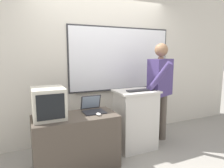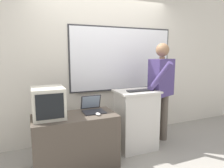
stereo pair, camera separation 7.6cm
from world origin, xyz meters
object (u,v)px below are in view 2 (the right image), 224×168
lectern_podium (136,120)px  wireless_keyboard (140,90)px  side_desk (76,141)px  person_presenter (161,86)px  computer_mouse_by_laptop (98,114)px  computer_mouse_by_keyboard (153,89)px  crt_monitor (48,103)px  laptop (92,107)px

lectern_podium → wireless_keyboard: size_ratio=2.38×
side_desk → person_presenter: 1.66m
computer_mouse_by_laptop → computer_mouse_by_keyboard: computer_mouse_by_keyboard is taller
side_desk → crt_monitor: (-0.32, 0.04, 0.56)m
wireless_keyboard → computer_mouse_by_keyboard: (0.23, -0.01, 0.01)m
laptop → wireless_keyboard: size_ratio=0.76×
person_presenter → computer_mouse_by_laptop: person_presenter is taller
person_presenter → lectern_podium: bearing=163.7°
computer_mouse_by_keyboard → crt_monitor: crt_monitor is taller
lectern_podium → computer_mouse_by_laptop: size_ratio=9.59×
computer_mouse_by_keyboard → person_presenter: bearing=24.9°
person_presenter → computer_mouse_by_keyboard: 0.28m
lectern_podium → laptop: lectern_podium is taller
laptop → computer_mouse_by_laptop: 0.22m
lectern_podium → computer_mouse_by_keyboard: (0.25, -0.07, 0.49)m
laptop → wireless_keyboard: (0.77, 0.00, 0.18)m
laptop → crt_monitor: (-0.60, -0.06, 0.14)m
side_desk → laptop: size_ratio=3.59×
side_desk → computer_mouse_by_laptop: 0.49m
lectern_podium → computer_mouse_by_keyboard: computer_mouse_by_keyboard is taller
wireless_keyboard → laptop: bearing=-179.7°
crt_monitor → laptop: bearing=5.3°
computer_mouse_by_laptop → crt_monitor: size_ratio=0.23×
computer_mouse_by_laptop → crt_monitor: crt_monitor is taller
crt_monitor → computer_mouse_by_laptop: bearing=-14.6°
side_desk → crt_monitor: 0.65m
side_desk → computer_mouse_by_keyboard: 1.41m
crt_monitor → person_presenter: bearing=5.0°
lectern_podium → person_presenter: person_presenter is taller
person_presenter → wireless_keyboard: person_presenter is taller
lectern_podium → person_presenter: bearing=4.7°
person_presenter → computer_mouse_by_keyboard: size_ratio=17.05×
computer_mouse_by_keyboard → side_desk: bearing=-176.2°
laptop → crt_monitor: size_ratio=0.70×
computer_mouse_by_keyboard → crt_monitor: size_ratio=0.23×
laptop → computer_mouse_by_laptop: (0.01, -0.21, -0.04)m
person_presenter → computer_mouse_by_laptop: 1.30m
computer_mouse_by_laptop → side_desk: bearing=157.2°
computer_mouse_by_laptop → lectern_podium: bearing=20.8°
wireless_keyboard → computer_mouse_by_laptop: (-0.75, -0.22, -0.22)m
laptop → computer_mouse_by_keyboard: computer_mouse_by_keyboard is taller
lectern_podium → person_presenter: size_ratio=0.56×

